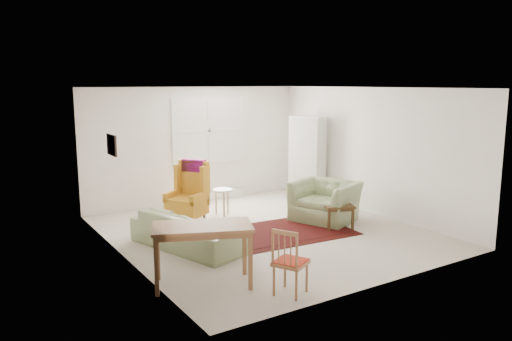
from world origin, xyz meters
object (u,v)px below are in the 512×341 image
coffee_table (337,215)px  sofa (187,224)px  armchair (325,197)px  desk_chair (291,261)px  stool (223,202)px  wingback_chair (186,191)px  cabinet (307,159)px  desk (203,255)px

coffee_table → sofa: bearing=172.3°
sofa → armchair: (2.90, 0.10, 0.05)m
coffee_table → desk_chair: desk_chair is taller
stool → wingback_chair: bearing=178.0°
cabinet → desk_chair: (-3.28, -3.85, -0.50)m
sofa → stool: sofa is taller
wingback_chair → cabinet: size_ratio=0.61×
sofa → desk_chair: (0.34, -2.29, 0.03)m
coffee_table → armchair: bearing=77.4°
sofa → desk_chair: bearing=171.1°
coffee_table → desk: size_ratio=0.41×
cabinet → wingback_chair: bearing=161.1°
wingback_chair → desk: 3.16m
cabinet → desk: cabinet is taller
armchair → coffee_table: size_ratio=2.19×
armchair → coffee_table: bearing=-34.8°
armchair → wingback_chair: 2.63m
sofa → coffee_table: (2.79, -0.38, -0.18)m
wingback_chair → armchair: bearing=23.3°
armchair → stool: size_ratio=2.19×
stool → desk_chair: (-1.10, -3.76, 0.17)m
stool → desk_chair: desk_chair is taller
armchair → cabinet: cabinet is taller
wingback_chair → coffee_table: bearing=14.0°
cabinet → stool: bearing=162.2°
armchair → wingback_chair: bearing=-144.6°
armchair → wingback_chair: size_ratio=1.01×
sofa → armchair: bearing=-105.4°
stool → cabinet: (2.18, 0.09, 0.67)m
armchair → desk: 3.68m
sofa → stool: bearing=-61.5°
stool → cabinet: size_ratio=0.28×
desk → armchair: bearing=24.8°
stool → cabinet: bearing=2.3°
desk_chair → desk: bearing=15.5°
cabinet → desk: bearing=-163.6°
armchair → cabinet: 1.70m
coffee_table → desk: 3.42m
sofa → stool: size_ratio=3.75×
sofa → desk: (-0.45, -1.45, 0.00)m
stool → desk: bearing=-122.8°
armchair → sofa: bearing=-110.3°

